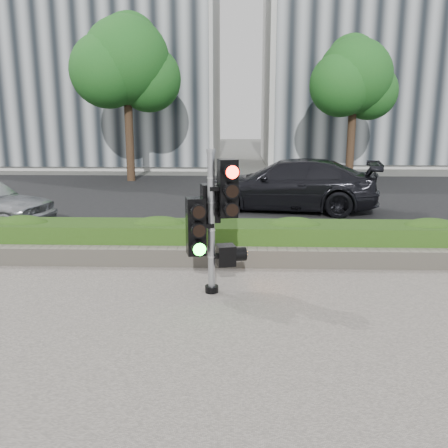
# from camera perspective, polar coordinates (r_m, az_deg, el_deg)

# --- Properties ---
(ground) EXTENTS (120.00, 120.00, 0.00)m
(ground) POSITION_cam_1_polar(r_m,az_deg,el_deg) (7.26, -1.51, -9.77)
(ground) COLOR #51514C
(ground) RESTS_ON ground
(sidewalk) EXTENTS (16.00, 11.00, 0.03)m
(sidewalk) POSITION_cam_1_polar(r_m,az_deg,el_deg) (5.04, -3.31, -20.46)
(sidewalk) COLOR #9E9389
(sidewalk) RESTS_ON ground
(road) EXTENTS (60.00, 13.00, 0.02)m
(road) POSITION_cam_1_polar(r_m,az_deg,el_deg) (16.94, 0.49, 3.22)
(road) COLOR black
(road) RESTS_ON ground
(curb) EXTENTS (60.00, 0.25, 0.12)m
(curb) POSITION_cam_1_polar(r_m,az_deg,el_deg) (10.23, -0.47, -2.75)
(curb) COLOR gray
(curb) RESTS_ON ground
(stone_wall) EXTENTS (12.00, 0.32, 0.34)m
(stone_wall) POSITION_cam_1_polar(r_m,az_deg,el_deg) (8.99, -0.80, -3.99)
(stone_wall) COLOR gray
(stone_wall) RESTS_ON sidewalk
(hedge) EXTENTS (12.00, 1.00, 0.68)m
(hedge) POSITION_cam_1_polar(r_m,az_deg,el_deg) (9.57, -0.62, -1.90)
(hedge) COLOR #477D26
(hedge) RESTS_ON sidewalk
(building_left) EXTENTS (16.00, 9.00, 15.00)m
(building_left) POSITION_cam_1_polar(r_m,az_deg,el_deg) (31.52, -16.59, 20.72)
(building_left) COLOR #B7B7B2
(building_left) RESTS_ON ground
(building_right) EXTENTS (18.00, 10.00, 12.00)m
(building_right) POSITION_cam_1_polar(r_m,az_deg,el_deg) (33.58, 21.28, 17.28)
(building_right) COLOR #B7B7B2
(building_right) RESTS_ON ground
(tree_left) EXTENTS (4.61, 4.03, 7.34)m
(tree_left) POSITION_cam_1_polar(r_m,az_deg,el_deg) (21.95, -11.68, 18.29)
(tree_left) COLOR black
(tree_left) RESTS_ON ground
(tree_right) EXTENTS (4.10, 3.58, 6.53)m
(tree_right) POSITION_cam_1_polar(r_m,az_deg,el_deg) (22.89, 15.35, 16.45)
(tree_right) COLOR black
(tree_right) RESTS_ON ground
(traffic_signal) EXTENTS (0.83, 0.69, 2.28)m
(traffic_signal) POSITION_cam_1_polar(r_m,az_deg,el_deg) (7.39, -1.35, 1.10)
(traffic_signal) COLOR black
(traffic_signal) RESTS_ON sidewalk
(car_dark) EXTENTS (5.69, 3.18, 1.56)m
(car_dark) POSITION_cam_1_polar(r_m,az_deg,el_deg) (14.59, 7.69, 4.72)
(car_dark) COLOR black
(car_dark) RESTS_ON road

